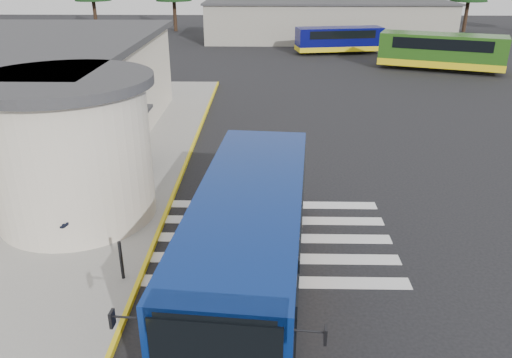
{
  "coord_description": "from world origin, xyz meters",
  "views": [
    {
      "loc": [
        -0.57,
        -14.79,
        8.27
      ],
      "look_at": [
        -0.86,
        -0.5,
        1.96
      ],
      "focal_mm": 35.0,
      "sensor_mm": 36.0,
      "label": 1
    }
  ],
  "objects_px": {
    "bollard": "(121,260)",
    "far_bus_a": "(339,39)",
    "transit_bus": "(249,243)",
    "pedestrian_b": "(64,223)",
    "pedestrian_a": "(88,216)",
    "far_bus_b": "(442,50)"
  },
  "relations": [
    {
      "from": "transit_bus",
      "to": "pedestrian_b",
      "type": "xyz_separation_m",
      "value": [
        -5.62,
        1.64,
        -0.34
      ]
    },
    {
      "from": "bollard",
      "to": "far_bus_b",
      "type": "xyz_separation_m",
      "value": [
        17.96,
        29.44,
        0.88
      ]
    },
    {
      "from": "pedestrian_a",
      "to": "bollard",
      "type": "relative_size",
      "value": 1.54
    },
    {
      "from": "pedestrian_a",
      "to": "bollard",
      "type": "xyz_separation_m",
      "value": [
        1.5,
        -1.91,
        -0.31
      ]
    },
    {
      "from": "pedestrian_a",
      "to": "far_bus_b",
      "type": "relative_size",
      "value": 0.18
    },
    {
      "from": "pedestrian_a",
      "to": "far_bus_b",
      "type": "distance_m",
      "value": 33.71
    },
    {
      "from": "bollard",
      "to": "far_bus_a",
      "type": "height_order",
      "value": "far_bus_a"
    },
    {
      "from": "bollard",
      "to": "far_bus_a",
      "type": "distance_m",
      "value": 38.77
    },
    {
      "from": "far_bus_b",
      "to": "bollard",
      "type": "bearing_deg",
      "value": 168.89
    },
    {
      "from": "pedestrian_b",
      "to": "far_bus_b",
      "type": "relative_size",
      "value": 0.18
    },
    {
      "from": "far_bus_a",
      "to": "far_bus_b",
      "type": "distance_m",
      "value": 10.57
    },
    {
      "from": "bollard",
      "to": "pedestrian_b",
      "type": "bearing_deg",
      "value": 144.66
    },
    {
      "from": "bollard",
      "to": "transit_bus",
      "type": "bearing_deg",
      "value": -2.51
    },
    {
      "from": "bollard",
      "to": "far_bus_a",
      "type": "bearing_deg",
      "value": 73.8
    },
    {
      "from": "pedestrian_b",
      "to": "pedestrian_a",
      "type": "bearing_deg",
      "value": 110.28
    },
    {
      "from": "transit_bus",
      "to": "pedestrian_b",
      "type": "bearing_deg",
      "value": 168.91
    },
    {
      "from": "pedestrian_b",
      "to": "transit_bus",
      "type": "bearing_deg",
      "value": 58.42
    },
    {
      "from": "pedestrian_a",
      "to": "bollard",
      "type": "height_order",
      "value": "pedestrian_a"
    },
    {
      "from": "pedestrian_a",
      "to": "far_bus_b",
      "type": "xyz_separation_m",
      "value": [
        19.46,
        27.53,
        0.57
      ]
    },
    {
      "from": "pedestrian_a",
      "to": "transit_bus",
      "type": "bearing_deg",
      "value": -123.35
    },
    {
      "from": "pedestrian_b",
      "to": "far_bus_a",
      "type": "xyz_separation_m",
      "value": [
        12.91,
        35.74,
        0.31
      ]
    },
    {
      "from": "transit_bus",
      "to": "pedestrian_a",
      "type": "bearing_deg",
      "value": 162.84
    }
  ]
}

